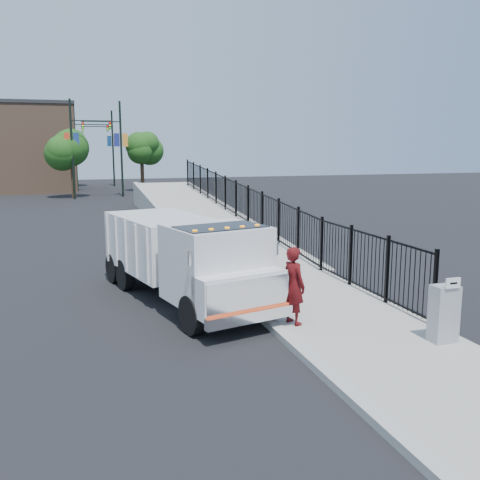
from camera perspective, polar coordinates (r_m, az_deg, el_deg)
name	(u,v)px	position (r m, az deg, el deg)	size (l,w,h in m)	color
ground	(262,319)	(13.64, 2.42, -8.42)	(120.00, 120.00, 0.00)	black
sidewalk	(372,335)	(12.71, 13.87, -9.84)	(3.55, 12.00, 0.12)	#9E998E
curb	(294,344)	(11.86, 5.74, -10.94)	(0.30, 12.00, 0.16)	#ADAAA3
ramp	(200,226)	(29.24, -4.26, 1.51)	(3.95, 24.00, 1.70)	#9E998E
iron_fence	(248,218)	(25.67, 0.85, 2.38)	(0.10, 28.00, 1.80)	black
truck	(185,254)	(14.79, -5.92, -1.51)	(3.90, 7.44, 2.43)	black
worker	(294,285)	(12.74, 5.75, -4.85)	(0.68, 0.45, 1.87)	#500C0E
utility_cabinet	(444,314)	(12.43, 20.91, -7.35)	(0.55, 0.40, 1.25)	gray
arrow_sign	(453,283)	(12.07, 21.77, -4.29)	(0.35, 0.04, 0.22)	white
light_pole_0	(76,145)	(45.66, -17.10, 9.65)	(3.77, 0.22, 8.00)	black
light_pole_1	(117,145)	(46.98, -12.94, 9.84)	(3.78, 0.22, 8.00)	black
light_pole_2	(79,145)	(53.78, -16.83, 9.66)	(3.77, 0.22, 8.00)	black
light_pole_3	(110,145)	(59.51, -13.71, 9.79)	(3.77, 0.22, 8.00)	black
tree_0	(72,150)	(46.43, -17.52, 9.14)	(3.11, 3.11, 5.56)	#382314
tree_1	(142,150)	(52.49, -10.46, 9.45)	(2.53, 2.53, 5.27)	#382314
tree_2	(73,149)	(60.44, -17.37, 9.22)	(2.49, 2.49, 5.24)	#382314
building	(21,149)	(56.36, -22.31, 8.97)	(10.00, 10.00, 8.00)	#8C664C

